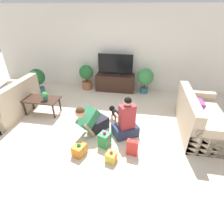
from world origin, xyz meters
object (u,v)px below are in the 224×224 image
potted_plant_back_left (86,75)px  gift_bag_a (132,147)px  gift_box_c (111,157)px  coffee_table (41,101)px  person_kneeling (91,120)px  potted_plant_back_right (145,78)px  sofa_left (9,103)px  potted_plant_corner_left (37,80)px  sofa_right (199,119)px  person_sitting (126,123)px  dog (115,112)px  gift_box_a (79,150)px  tv (115,66)px  tv_console (115,83)px  tabletop_plant (45,96)px  gift_box_b (105,139)px

potted_plant_back_left → gift_bag_a: 3.48m
potted_plant_back_left → gift_box_c: (1.45, -3.20, -0.40)m
coffee_table → person_kneeling: person_kneeling is taller
potted_plant_back_right → person_kneeling: bearing=-114.8°
sofa_left → gift_bag_a: size_ratio=5.14×
sofa_left → potted_plant_corner_left: bearing=173.3°
sofa_right → person_sitting: 1.70m
person_kneeling → gift_box_c: size_ratio=3.33×
person_sitting → dog: (-0.34, 0.56, -0.11)m
potted_plant_back_left → gift_box_a: bearing=-75.5°
potted_plant_back_right → gift_bag_a: (-0.17, -2.95, -0.37)m
sofa_left → potted_plant_corner_left: 1.27m
gift_box_c → gift_bag_a: size_ratio=0.69×
tv → person_kneeling: 2.54m
sofa_left → tv: size_ratio=1.58×
sofa_left → potted_plant_back_left: 2.52m
tv_console → tabletop_plant: 2.44m
gift_box_b → potted_plant_back_right: bearing=75.1°
coffee_table → person_sitting: (2.31, -0.57, -0.04)m
person_sitting → gift_bag_a: person_sitting is taller
tv_console → potted_plant_corner_left: bearing=-161.1°
gift_box_a → gift_bag_a: bearing=10.6°
tabletop_plant → sofa_left: bearing=-170.8°
sofa_left → potted_plant_corner_left: (0.15, 1.24, 0.21)m
tv → gift_box_b: size_ratio=3.14×
coffee_table → tv_console: (1.67, 1.86, -0.10)m
person_sitting → gift_box_c: 0.87m
person_sitting → gift_box_a: size_ratio=3.13×
gift_box_b → tv_console: bearing=95.0°
tv → dog: tv is taller
coffee_table → potted_plant_back_right: size_ratio=1.13×
sofa_left → dog: sofa_left is taller
person_sitting → gift_box_c: bearing=45.7°
potted_plant_back_left → person_sitting: (1.63, -2.38, -0.16)m
gift_box_c → gift_bag_a: gift_bag_a is taller
tv_console → person_sitting: size_ratio=1.34×
sofa_right → tv_console: size_ratio=1.38×
sofa_right → potted_plant_corner_left: bearing=76.2°
person_sitting → tabletop_plant: size_ratio=4.33×
sofa_left → tv_console: (2.51, 2.05, -0.03)m
gift_box_b → gift_box_a: bearing=-142.0°
person_kneeling → potted_plant_back_left: bearing=143.8°
sofa_left → dog: size_ratio=4.13×
potted_plant_back_right → gift_box_b: potted_plant_back_right is taller
potted_plant_back_right → dog: size_ratio=1.92×
gift_box_b → potted_plant_back_left: bearing=113.9°
gift_box_a → gift_bag_a: 1.03m
coffee_table → gift_box_a: coffee_table is taller
tv → gift_box_a: size_ratio=3.68×
gift_bag_a → person_sitting: bearing=108.7°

